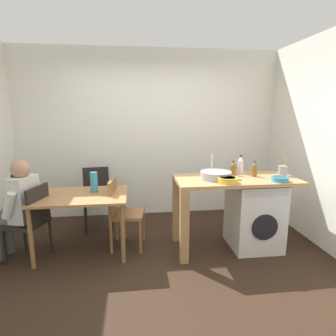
{
  "coord_description": "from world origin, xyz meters",
  "views": [
    {
      "loc": [
        -0.27,
        -2.9,
        1.74
      ],
      "look_at": [
        0.15,
        0.45,
        1.05
      ],
      "focal_mm": 30.03,
      "sensor_mm": 36.0,
      "label": 1
    }
  ],
  "objects_px": {
    "dining_table": "(81,202)",
    "colander": "(280,179)",
    "mixing_bowl": "(227,180)",
    "vase": "(94,182)",
    "bottle_squat_brown": "(241,165)",
    "chair_opposite": "(121,210)",
    "bottle_tall_green": "(233,169)",
    "chair_spare_by_wall": "(97,194)",
    "washing_machine": "(254,215)",
    "bottle_clear_small": "(255,169)",
    "seated_person": "(17,205)",
    "utensil_crock": "(283,170)",
    "chair_person_seat": "(31,219)"
  },
  "relations": [
    {
      "from": "dining_table",
      "to": "colander",
      "type": "xyz_separation_m",
      "value": [
        2.35,
        -0.34,
        0.31
      ]
    },
    {
      "from": "mixing_bowl",
      "to": "vase",
      "type": "relative_size",
      "value": 0.92
    },
    {
      "from": "dining_table",
      "to": "bottle_squat_brown",
      "type": "xyz_separation_m",
      "value": [
        2.04,
        0.12,
        0.39
      ]
    },
    {
      "from": "chair_opposite",
      "to": "bottle_tall_green",
      "type": "xyz_separation_m",
      "value": [
        1.44,
        -0.02,
        0.5
      ]
    },
    {
      "from": "bottle_tall_green",
      "to": "mixing_bowl",
      "type": "xyz_separation_m",
      "value": [
        -0.2,
        -0.36,
        -0.05
      ]
    },
    {
      "from": "chair_spare_by_wall",
      "to": "vase",
      "type": "distance_m",
      "value": 0.77
    },
    {
      "from": "chair_opposite",
      "to": "washing_machine",
      "type": "bearing_deg",
      "value": 91.52
    },
    {
      "from": "washing_machine",
      "to": "colander",
      "type": "bearing_deg",
      "value": -49.26
    },
    {
      "from": "bottle_clear_small",
      "to": "dining_table",
      "type": "bearing_deg",
      "value": 178.36
    },
    {
      "from": "chair_opposite",
      "to": "colander",
      "type": "height_order",
      "value": "colander"
    },
    {
      "from": "dining_table",
      "to": "vase",
      "type": "xyz_separation_m",
      "value": [
        0.15,
        0.1,
        0.22
      ]
    },
    {
      "from": "seated_person",
      "to": "vase",
      "type": "height_order",
      "value": "seated_person"
    },
    {
      "from": "bottle_tall_green",
      "to": "bottle_squat_brown",
      "type": "height_order",
      "value": "bottle_squat_brown"
    },
    {
      "from": "bottle_squat_brown",
      "to": "utensil_crock",
      "type": "bearing_deg",
      "value": -20.98
    },
    {
      "from": "chair_spare_by_wall",
      "to": "bottle_tall_green",
      "type": "xyz_separation_m",
      "value": [
        1.83,
        -0.73,
        0.5
      ]
    },
    {
      "from": "washing_machine",
      "to": "colander",
      "type": "distance_m",
      "value": 0.59
    },
    {
      "from": "bottle_clear_small",
      "to": "mixing_bowl",
      "type": "height_order",
      "value": "bottle_clear_small"
    },
    {
      "from": "chair_person_seat",
      "to": "colander",
      "type": "distance_m",
      "value": 2.94
    },
    {
      "from": "washing_machine",
      "to": "bottle_clear_small",
      "type": "relative_size",
      "value": 4.34
    },
    {
      "from": "chair_opposite",
      "to": "seated_person",
      "type": "relative_size",
      "value": 0.75
    },
    {
      "from": "dining_table",
      "to": "washing_machine",
      "type": "height_order",
      "value": "washing_machine"
    },
    {
      "from": "chair_opposite",
      "to": "chair_spare_by_wall",
      "type": "relative_size",
      "value": 1.0
    },
    {
      "from": "mixing_bowl",
      "to": "vase",
      "type": "distance_m",
      "value": 1.62
    },
    {
      "from": "bottle_clear_small",
      "to": "chair_spare_by_wall",
      "type": "bearing_deg",
      "value": 158.01
    },
    {
      "from": "chair_opposite",
      "to": "bottle_tall_green",
      "type": "height_order",
      "value": "bottle_tall_green"
    },
    {
      "from": "bottle_clear_small",
      "to": "mixing_bowl",
      "type": "xyz_separation_m",
      "value": [
        -0.44,
        -0.26,
        -0.05
      ]
    },
    {
      "from": "seated_person",
      "to": "bottle_clear_small",
      "type": "relative_size",
      "value": 6.05
    },
    {
      "from": "bottle_tall_green",
      "to": "chair_opposite",
      "type": "bearing_deg",
      "value": 179.31
    },
    {
      "from": "bottle_tall_green",
      "to": "bottle_clear_small",
      "type": "distance_m",
      "value": 0.26
    },
    {
      "from": "seated_person",
      "to": "bottle_tall_green",
      "type": "xyz_separation_m",
      "value": [
        2.62,
        0.12,
        0.33
      ]
    },
    {
      "from": "colander",
      "to": "mixing_bowl",
      "type": "bearing_deg",
      "value": 178.19
    },
    {
      "from": "utensil_crock",
      "to": "vase",
      "type": "xyz_separation_m",
      "value": [
        -2.38,
        0.17,
        -0.12
      ]
    },
    {
      "from": "seated_person",
      "to": "mixing_bowl",
      "type": "distance_m",
      "value": 2.45
    },
    {
      "from": "chair_opposite",
      "to": "chair_spare_by_wall",
      "type": "height_order",
      "value": "same"
    },
    {
      "from": "chair_person_seat",
      "to": "dining_table",
      "type": "bearing_deg",
      "value": -60.32
    },
    {
      "from": "chair_spare_by_wall",
      "to": "colander",
      "type": "distance_m",
      "value": 2.56
    },
    {
      "from": "dining_table",
      "to": "chair_spare_by_wall",
      "type": "distance_m",
      "value": 0.79
    },
    {
      "from": "bottle_squat_brown",
      "to": "utensil_crock",
      "type": "distance_m",
      "value": 0.52
    },
    {
      "from": "chair_opposite",
      "to": "utensil_crock",
      "type": "xyz_separation_m",
      "value": [
        2.05,
        -0.13,
        0.48
      ]
    },
    {
      "from": "dining_table",
      "to": "utensil_crock",
      "type": "bearing_deg",
      "value": -1.61
    },
    {
      "from": "washing_machine",
      "to": "mixing_bowl",
      "type": "distance_m",
      "value": 0.72
    },
    {
      "from": "vase",
      "to": "mixing_bowl",
      "type": "bearing_deg",
      "value": -15.05
    },
    {
      "from": "dining_table",
      "to": "chair_opposite",
      "type": "height_order",
      "value": "chair_opposite"
    },
    {
      "from": "bottle_tall_green",
      "to": "colander",
      "type": "bearing_deg",
      "value": -41.46
    },
    {
      "from": "seated_person",
      "to": "mixing_bowl",
      "type": "bearing_deg",
      "value": -78.67
    },
    {
      "from": "bottle_squat_brown",
      "to": "mixing_bowl",
      "type": "distance_m",
      "value": 0.55
    },
    {
      "from": "dining_table",
      "to": "bottle_tall_green",
      "type": "relative_size",
      "value": 5.89
    },
    {
      "from": "chair_person_seat",
      "to": "chair_opposite",
      "type": "distance_m",
      "value": 1.04
    },
    {
      "from": "dining_table",
      "to": "mixing_bowl",
      "type": "bearing_deg",
      "value": -10.6
    },
    {
      "from": "colander",
      "to": "chair_opposite",
      "type": "bearing_deg",
      "value": 167.91
    }
  ]
}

